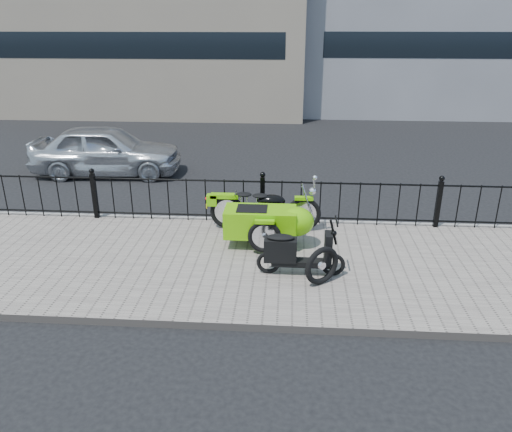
# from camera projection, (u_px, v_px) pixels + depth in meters

# --- Properties ---
(ground) EXTENTS (120.00, 120.00, 0.00)m
(ground) POSITION_uv_depth(u_px,v_px,m) (258.00, 255.00, 9.15)
(ground) COLOR black
(ground) RESTS_ON ground
(sidewalk) EXTENTS (30.00, 3.80, 0.12)m
(sidewalk) POSITION_uv_depth(u_px,v_px,m) (256.00, 265.00, 8.67)
(sidewalk) COLOR slate
(sidewalk) RESTS_ON ground
(curb) EXTENTS (30.00, 0.10, 0.12)m
(curb) POSITION_uv_depth(u_px,v_px,m) (263.00, 222.00, 10.46)
(curb) COLOR gray
(curb) RESTS_ON ground
(iron_fence) EXTENTS (14.11, 0.11, 1.08)m
(iron_fence) POSITION_uv_depth(u_px,v_px,m) (263.00, 201.00, 10.14)
(iron_fence) COLOR black
(iron_fence) RESTS_ON sidewalk
(motorcycle_sidecar) EXTENTS (2.28, 1.48, 0.98)m
(motorcycle_sidecar) POSITION_uv_depth(u_px,v_px,m) (270.00, 219.00, 9.21)
(motorcycle_sidecar) COLOR black
(motorcycle_sidecar) RESTS_ON sidewalk
(scooter) EXTENTS (1.45, 0.42, 0.98)m
(scooter) POSITION_uv_depth(u_px,v_px,m) (295.00, 253.00, 8.09)
(scooter) COLOR black
(scooter) RESTS_ON sidewalk
(spare_tire) EXTENTS (0.57, 0.45, 0.64)m
(spare_tire) POSITION_uv_depth(u_px,v_px,m) (322.00, 266.00, 7.81)
(spare_tire) COLOR black
(spare_tire) RESTS_ON sidewalk
(sedan_car) EXTENTS (4.07, 1.82, 1.36)m
(sedan_car) POSITION_uv_depth(u_px,v_px,m) (106.00, 150.00, 13.57)
(sedan_car) COLOR silver
(sedan_car) RESTS_ON ground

